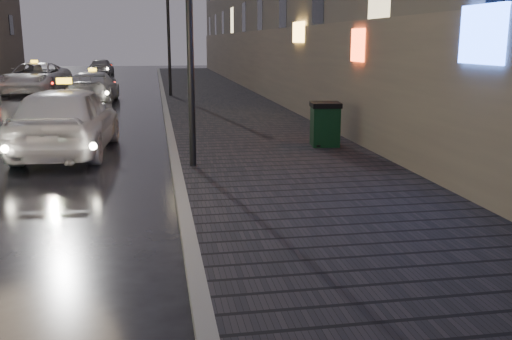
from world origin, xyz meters
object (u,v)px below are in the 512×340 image
(lamp_near, at_px, (189,0))
(car_far, at_px, (102,67))
(trash_bin, at_px, (325,124))
(taxi_near, at_px, (67,119))
(lamp_far, at_px, (168,24))
(taxi_far, at_px, (36,78))
(taxi_mid, at_px, (93,87))

(lamp_near, height_order, car_far, lamp_near)
(car_far, bearing_deg, trash_bin, 106.59)
(taxi_near, bearing_deg, lamp_far, -98.32)
(taxi_far, relative_size, car_far, 1.42)
(taxi_mid, bearing_deg, taxi_near, 94.79)
(lamp_far, relative_size, taxi_mid, 1.11)
(trash_bin, bearing_deg, lamp_near, -145.21)
(taxi_near, distance_m, taxi_far, 18.23)
(lamp_near, height_order, taxi_mid, lamp_near)
(taxi_far, xyz_separation_m, car_far, (2.06, 15.66, -0.11))
(taxi_mid, relative_size, taxi_far, 0.84)
(lamp_far, distance_m, taxi_far, 8.61)
(trash_bin, xyz_separation_m, taxi_far, (-10.33, 18.56, 0.09))
(lamp_near, relative_size, taxi_far, 0.93)
(taxi_near, bearing_deg, car_far, -82.87)
(taxi_near, xyz_separation_m, taxi_mid, (-0.59, 12.32, -0.16))
(lamp_near, distance_m, car_far, 36.43)
(lamp_far, height_order, taxi_far, lamp_far)
(trash_bin, bearing_deg, lamp_far, 110.61)
(taxi_mid, height_order, car_far, taxi_mid)
(trash_bin, distance_m, taxi_mid, 14.78)
(trash_bin, height_order, taxi_mid, taxi_mid)
(taxi_mid, bearing_deg, lamp_far, -159.95)
(lamp_near, bearing_deg, car_far, 97.71)
(lamp_far, relative_size, trash_bin, 4.88)
(lamp_far, distance_m, taxi_mid, 4.58)
(taxi_near, bearing_deg, lamp_near, 141.79)
(lamp_near, height_order, trash_bin, lamp_near)
(taxi_near, height_order, taxi_mid, taxi_near)
(taxi_mid, relative_size, car_far, 1.19)
(trash_bin, height_order, taxi_far, taxi_far)
(taxi_near, relative_size, car_far, 1.25)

